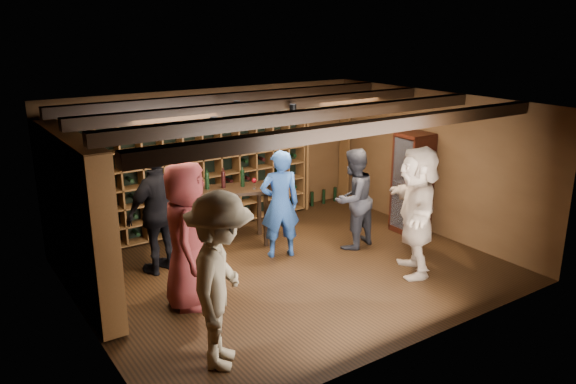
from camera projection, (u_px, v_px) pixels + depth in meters
ground at (291, 270)px, 8.51m from camera, size 6.00×6.00×0.00m
room_shell at (289, 110)px, 7.85m from camera, size 6.00×6.00×6.00m
wine_rack_back at (191, 169)px, 9.75m from camera, size 4.65×0.30×2.20m
wine_rack_left at (77, 218)px, 7.32m from camera, size 0.30×2.65×2.20m
crate_shelf at (325, 129)px, 11.19m from camera, size 1.20×0.32×2.07m
display_cabinet at (412, 185)px, 9.88m from camera, size 0.55×0.50×1.75m
man_blue_shirt at (280, 204)px, 8.80m from camera, size 0.73×0.60×1.73m
man_grey_suit at (353, 199)px, 9.17m from camera, size 0.93×0.79×1.67m
guest_red_floral at (187, 236)px, 7.19m from camera, size 1.00×1.14×1.96m
guest_woman_black at (158, 212)px, 8.22m from camera, size 1.18×0.77×1.87m
guest_khaki at (221, 281)px, 5.90m from camera, size 1.35×1.45×1.96m
guest_beige at (417, 211)px, 8.18m from camera, size 1.50×1.79×1.93m
tasting_table at (227, 196)px, 9.29m from camera, size 1.43×1.03×1.25m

